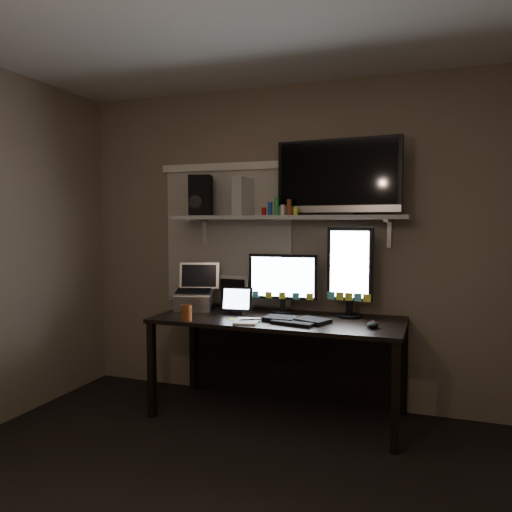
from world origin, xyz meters
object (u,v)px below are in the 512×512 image
at_px(desk, 283,338).
at_px(tv, 338,177).
at_px(laptop, 193,287).
at_px(cup, 186,313).
at_px(keyboard, 296,320).
at_px(monitor_portrait, 350,272).
at_px(tablet, 237,301).
at_px(game_console, 243,197).
at_px(mouse, 373,325).
at_px(monitor_landscape, 283,283).
at_px(speaker, 201,196).

relative_size(desk, tv, 1.96).
xyz_separation_m(laptop, cup, (0.15, -0.40, -0.12)).
bearing_deg(keyboard, monitor_portrait, 54.46).
bearing_deg(tablet, laptop, 166.06).
bearing_deg(game_console, mouse, -14.55).
bearing_deg(tablet, desk, 9.67).
relative_size(monitor_landscape, monitor_portrait, 0.79).
relative_size(monitor_portrait, laptop, 1.87).
bearing_deg(tv, monitor_landscape, -170.53).
bearing_deg(cup, desk, 36.92).
relative_size(keyboard, mouse, 4.03).
distance_m(monitor_portrait, mouse, 0.49).
distance_m(mouse, tv, 1.10).
xyz_separation_m(keyboard, game_console, (-0.52, 0.31, 0.88)).
bearing_deg(mouse, monitor_landscape, 157.13).
bearing_deg(speaker, game_console, -13.37).
bearing_deg(speaker, tv, -17.41).
distance_m(monitor_portrait, speaker, 1.32).
distance_m(desk, monitor_portrait, 0.71).
relative_size(keyboard, cup, 4.09).
xyz_separation_m(mouse, game_console, (-1.05, 0.33, 0.88)).
bearing_deg(monitor_portrait, cup, -146.41).
bearing_deg(desk, tablet, -164.49).
relative_size(mouse, cup, 1.02).
relative_size(laptop, cup, 3.20).
distance_m(monitor_portrait, keyboard, 0.54).
relative_size(monitor_portrait, keyboard, 1.46).
height_order(mouse, tv, tv).
bearing_deg(monitor_landscape, keyboard, -60.11).
height_order(monitor_portrait, tv, tv).
relative_size(monitor_landscape, tablet, 2.20).
height_order(tablet, speaker, speaker).
bearing_deg(monitor_landscape, cup, -142.87).
height_order(keyboard, cup, cup).
height_order(monitor_landscape, laptop, monitor_landscape).
bearing_deg(tablet, tv, 8.23).
bearing_deg(game_console, monitor_landscape, -4.10).
bearing_deg(tablet, cup, -131.77).
bearing_deg(monitor_landscape, speaker, 175.09).
bearing_deg(monitor_landscape, desk, -77.15).
bearing_deg(keyboard, monitor_landscape, 136.15).
relative_size(tablet, game_console, 0.81).
bearing_deg(keyboard, desk, 139.98).
bearing_deg(tv, keyboard, -122.59).
bearing_deg(desk, cup, -143.08).
relative_size(desk, mouse, 15.68).
relative_size(desk, keyboard, 3.89).
bearing_deg(keyboard, speaker, 174.60).
distance_m(tablet, game_console, 0.82).
distance_m(keyboard, laptop, 0.92).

